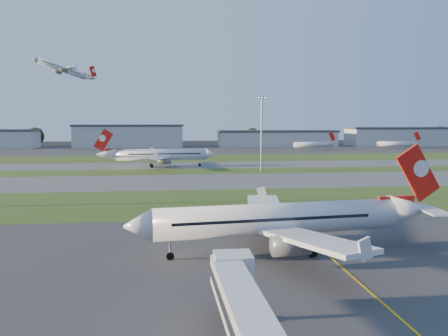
{
  "coord_description": "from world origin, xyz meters",
  "views": [
    {
      "loc": [
        -14.54,
        -40.59,
        17.41
      ],
      "look_at": [
        -3.85,
        55.69,
        7.0
      ],
      "focal_mm": 35.0,
      "sensor_mm": 36.0,
      "label": 1
    }
  ],
  "objects": [
    {
      "name": "grass_strip_a",
      "position": [
        0.0,
        52.0,
        0.01
      ],
      "size": [
        300.0,
        34.0,
        0.01
      ],
      "primitive_type": "cube",
      "color": "#38501A",
      "rests_on": "ground"
    },
    {
      "name": "grass_strip_b",
      "position": [
        0.0,
        110.0,
        0.01
      ],
      "size": [
        300.0,
        18.0,
        0.01
      ],
      "primitive_type": "cube",
      "color": "#38501A",
      "rests_on": "ground"
    },
    {
      "name": "hangar_east",
      "position": [
        55.0,
        255.0,
        5.64
      ],
      "size": [
        81.6,
        23.0,
        11.2
      ],
      "color": "#A6A8AE",
      "rests_on": "ground"
    },
    {
      "name": "light_mast_centre",
      "position": [
        15.0,
        108.0,
        14.81
      ],
      "size": [
        3.2,
        0.7,
        25.8
      ],
      "color": "gray",
      "rests_on": "ground"
    },
    {
      "name": "yellow_line",
      "position": [
        5.0,
        0.0,
        0.0
      ],
      "size": [
        0.25,
        60.0,
        0.02
      ],
      "primitive_type": "cube",
      "color": "gold",
      "rests_on": "ground"
    },
    {
      "name": "tree_mid_west",
      "position": [
        -20.0,
        266.0,
        5.84
      ],
      "size": [
        9.9,
        9.9,
        10.8
      ],
      "color": "black",
      "rests_on": "ground"
    },
    {
      "name": "taxiway_b",
      "position": [
        0.0,
        132.0,
        0.01
      ],
      "size": [
        300.0,
        26.0,
        0.01
      ],
      "primitive_type": "cube",
      "color": "#515154",
      "rests_on": "ground"
    },
    {
      "name": "hangar_west",
      "position": [
        -45.0,
        255.0,
        7.64
      ],
      "size": [
        71.4,
        23.0,
        15.2
      ],
      "color": "#A6A8AE",
      "rests_on": "ground"
    },
    {
      "name": "airliner_taxiing",
      "position": [
        -20.27,
        127.02,
        4.59
      ],
      "size": [
        41.92,
        35.44,
        13.08
      ],
      "rotation": [
        0.0,
        0.0,
        3.23
      ],
      "color": "silver",
      "rests_on": "ground"
    },
    {
      "name": "mini_jet_far",
      "position": [
        125.16,
        221.27,
        3.28
      ],
      "size": [
        28.6,
        3.38,
        9.48
      ],
      "rotation": [
        0.0,
        0.0,
        -0.01
      ],
      "color": "silver",
      "rests_on": "ground"
    },
    {
      "name": "taxiway_a",
      "position": [
        0.0,
        85.0,
        0.01
      ],
      "size": [
        300.0,
        32.0,
        0.01
      ],
      "primitive_type": "cube",
      "color": "#515154",
      "rests_on": "ground"
    },
    {
      "name": "airliner_departing",
      "position": [
        -79.71,
        227.51,
        47.72
      ],
      "size": [
        30.99,
        26.68,
        10.87
      ],
      "rotation": [
        0.0,
        0.0,
        0.53
      ],
      "color": "silver"
    },
    {
      "name": "tree_far_east",
      "position": [
        185.0,
        271.0,
        7.46
      ],
      "size": [
        12.65,
        12.65,
        13.8
      ],
      "color": "black",
      "rests_on": "ground"
    },
    {
      "name": "ground",
      "position": [
        0.0,
        0.0,
        0.0
      ],
      "size": [
        700.0,
        700.0,
        0.0
      ],
      "primitive_type": "plane",
      "color": "black",
      "rests_on": "ground"
    },
    {
      "name": "tree_east",
      "position": [
        115.0,
        267.0,
        6.16
      ],
      "size": [
        10.45,
        10.45,
        11.4
      ],
      "color": "black",
      "rests_on": "ground"
    },
    {
      "name": "hangar_far_east",
      "position": [
        155.0,
        255.0,
        6.64
      ],
      "size": [
        96.9,
        23.0,
        13.2
      ],
      "color": "#A6A8AE",
      "rests_on": "ground"
    },
    {
      "name": "mini_jet_near",
      "position": [
        69.51,
        218.51,
        3.28
      ],
      "size": [
        28.29,
        8.75,
        9.48
      ],
      "rotation": [
        0.0,
        0.0,
        0.22
      ],
      "color": "silver",
      "rests_on": "ground"
    },
    {
      "name": "grass_strip_c",
      "position": [
        0.0,
        165.0,
        0.01
      ],
      "size": [
        300.0,
        40.0,
        0.01
      ],
      "primitive_type": "cube",
      "color": "#38501A",
      "rests_on": "ground"
    },
    {
      "name": "apron_near",
      "position": [
        0.0,
        0.0,
        0.01
      ],
      "size": [
        300.0,
        70.0,
        0.01
      ],
      "primitive_type": "cube",
      "color": "#333335",
      "rests_on": "ground"
    },
    {
      "name": "tree_mid_east",
      "position": [
        40.0,
        269.0,
        6.81
      ],
      "size": [
        11.55,
        11.55,
        12.6
      ],
      "color": "black",
      "rests_on": "ground"
    },
    {
      "name": "apron_far",
      "position": [
        0.0,
        225.0,
        0.01
      ],
      "size": [
        400.0,
        80.0,
        0.01
      ],
      "primitive_type": "cube",
      "color": "#333335",
      "rests_on": "ground"
    },
    {
      "name": "tree_west",
      "position": [
        -110.0,
        270.0,
        7.14
      ],
      "size": [
        12.1,
        12.1,
        13.2
      ],
      "color": "black",
      "rests_on": "ground"
    },
    {
      "name": "airliner_parked",
      "position": [
        -0.89,
        14.8,
        4.46
      ],
      "size": [
        40.66,
        34.35,
        12.7
      ],
      "rotation": [
        0.0,
        0.0,
        0.11
      ],
      "color": "silver",
      "rests_on": "ground"
    }
  ]
}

